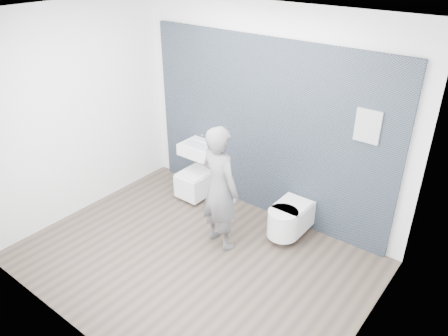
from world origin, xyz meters
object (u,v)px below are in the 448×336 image
Objects in this scene: toilet_square at (197,181)px; toilet_rounded at (288,219)px; washbasin at (200,149)px; visitor at (220,188)px.

toilet_square is 1.15× the size of toilet_rounded.
visitor reaches higher than washbasin.
washbasin is 0.34× the size of visitor.
visitor is (-0.61, -0.63, 0.52)m from toilet_rounded.
visitor is at bearing -134.04° from toilet_rounded.
toilet_square is 0.49× the size of visitor.
washbasin reaches higher than toilet_square.
toilet_rounded is at bearing -4.95° from washbasin.
washbasin is 1.65m from toilet_rounded.
visitor reaches higher than toilet_square.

